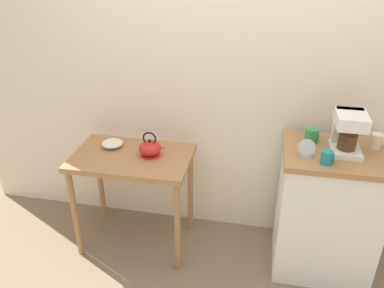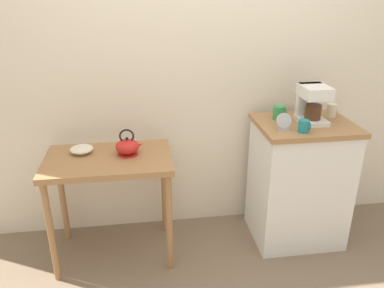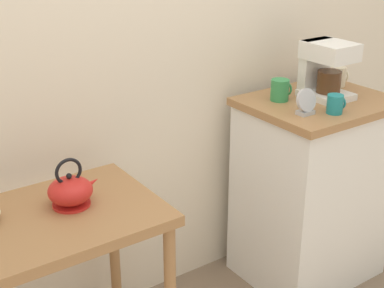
# 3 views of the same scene
# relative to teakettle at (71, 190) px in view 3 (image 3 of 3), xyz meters

# --- Properties ---
(wooden_table) EXTENTS (0.84, 0.53, 0.77)m
(wooden_table) POSITION_rel_teakettle_xyz_m (-0.13, -0.03, -0.17)
(wooden_table) COLOR #9E7044
(wooden_table) RESTS_ON ground_plane
(kitchen_counter) EXTENTS (0.67, 0.54, 0.93)m
(kitchen_counter) POSITION_rel_teakettle_xyz_m (1.23, -0.01, -0.36)
(kitchen_counter) COLOR white
(kitchen_counter) RESTS_ON ground_plane
(teakettle) EXTENTS (0.19, 0.16, 0.18)m
(teakettle) POSITION_rel_teakettle_xyz_m (0.00, 0.00, 0.00)
(teakettle) COLOR red
(teakettle) RESTS_ON wooden_table
(coffee_maker) EXTENTS (0.18, 0.22, 0.26)m
(coffee_maker) POSITION_rel_teakettle_xyz_m (1.27, 0.02, 0.25)
(coffee_maker) COLOR white
(coffee_maker) RESTS_ON kitchen_counter
(mug_dark_teal) EXTENTS (0.08, 0.07, 0.08)m
(mug_dark_teal) POSITION_rel_teakettle_xyz_m (1.14, -0.17, 0.15)
(mug_dark_teal) COLOR teal
(mug_dark_teal) RESTS_ON kitchen_counter
(mug_tall_green) EXTENTS (0.09, 0.08, 0.10)m
(mug_tall_green) POSITION_rel_teakettle_xyz_m (1.07, 0.09, 0.16)
(mug_tall_green) COLOR #338C4C
(mug_tall_green) RESTS_ON kitchen_counter
(mug_small_cream) EXTENTS (0.08, 0.07, 0.10)m
(mug_small_cream) POSITION_rel_teakettle_xyz_m (1.47, 0.09, 0.16)
(mug_small_cream) COLOR beige
(mug_small_cream) RESTS_ON kitchen_counter
(table_clock) EXTENTS (0.10, 0.05, 0.11)m
(table_clock) POSITION_rel_teakettle_xyz_m (1.03, -0.11, 0.16)
(table_clock) COLOR #B2B5BA
(table_clock) RESTS_ON kitchen_counter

